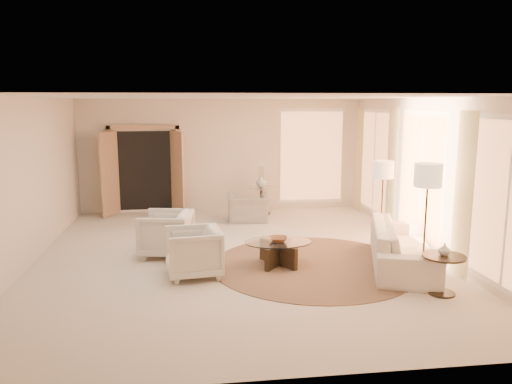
{
  "coord_description": "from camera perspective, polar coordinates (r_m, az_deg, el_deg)",
  "views": [
    {
      "loc": [
        -0.76,
        -8.48,
        2.72
      ],
      "look_at": [
        0.4,
        0.4,
        1.1
      ],
      "focal_mm": 35.0,
      "sensor_mm": 36.0,
      "label": 1
    }
  ],
  "objects": [
    {
      "name": "room",
      "position": [
        8.62,
        -2.29,
        1.42
      ],
      "size": [
        7.04,
        8.04,
        2.83
      ],
      "color": "beige",
      "rests_on": "ground"
    },
    {
      "name": "windows_right",
      "position": [
        9.66,
        18.5,
        1.56
      ],
      "size": [
        0.1,
        6.4,
        2.4
      ],
      "primitive_type": null,
      "color": "#FFA466",
      "rests_on": "room"
    },
    {
      "name": "window_back_corner",
      "position": [
        12.88,
        6.37,
        4.08
      ],
      "size": [
        1.7,
        0.1,
        2.4
      ],
      "primitive_type": null,
      "color": "#FFA466",
      "rests_on": "room"
    },
    {
      "name": "curtains_right",
      "position": [
        10.45,
        16.1,
        2.04
      ],
      "size": [
        0.06,
        5.2,
        2.6
      ],
      "primitive_type": null,
      "color": "beige",
      "rests_on": "room"
    },
    {
      "name": "french_doors",
      "position": [
        12.47,
        -12.62,
        2.38
      ],
      "size": [
        1.95,
        0.66,
        2.16
      ],
      "color": "tan",
      "rests_on": "room"
    },
    {
      "name": "area_rug",
      "position": [
        8.57,
        6.63,
        -8.28
      ],
      "size": [
        4.41,
        4.41,
        0.01
      ],
      "primitive_type": "cylinder",
      "rotation": [
        0.0,
        0.0,
        -0.34
      ],
      "color": "#422B1D",
      "rests_on": "room"
    },
    {
      "name": "sofa",
      "position": [
        8.73,
        16.43,
        -5.9
      ],
      "size": [
        1.67,
        2.62,
        0.71
      ],
      "primitive_type": "imported",
      "rotation": [
        0.0,
        0.0,
        1.25
      ],
      "color": "silver",
      "rests_on": "room"
    },
    {
      "name": "armchair_left",
      "position": [
        9.08,
        -10.26,
        -4.46
      ],
      "size": [
        0.96,
        1.0,
        0.88
      ],
      "primitive_type": "imported",
      "rotation": [
        0.0,
        0.0,
        -1.77
      ],
      "color": "silver",
      "rests_on": "room"
    },
    {
      "name": "armchair_right",
      "position": [
        7.96,
        -7.17,
        -6.58
      ],
      "size": [
        0.87,
        0.91,
        0.85
      ],
      "primitive_type": "imported",
      "rotation": [
        0.0,
        0.0,
        -1.45
      ],
      "color": "silver",
      "rests_on": "room"
    },
    {
      "name": "accent_chair",
      "position": [
        11.5,
        -0.92,
        -1.34
      ],
      "size": [
        0.97,
        0.66,
        0.82
      ],
      "primitive_type": "imported",
      "rotation": [
        0.0,
        0.0,
        3.09
      ],
      "color": "gray",
      "rests_on": "room"
    },
    {
      "name": "coffee_table",
      "position": [
        8.46,
        2.55,
        -6.67
      ],
      "size": [
        1.15,
        1.15,
        0.42
      ],
      "rotation": [
        0.0,
        0.0,
        -0.02
      ],
      "color": "black",
      "rests_on": "room"
    },
    {
      "name": "end_table",
      "position": [
        7.66,
        20.6,
        -8.1
      ],
      "size": [
        0.61,
        0.61,
        0.58
      ],
      "rotation": [
        0.0,
        0.0,
        0.21
      ],
      "color": "black",
      "rests_on": "room"
    },
    {
      "name": "side_table",
      "position": [
        12.22,
        0.61,
        -0.65
      ],
      "size": [
        0.58,
        0.58,
        0.67
      ],
      "rotation": [
        0.0,
        0.0,
        -0.1
      ],
      "color": "#30211A",
      "rests_on": "room"
    },
    {
      "name": "floor_lamp_near",
      "position": [
        9.9,
        14.35,
        2.08
      ],
      "size": [
        0.39,
        0.39,
        1.61
      ],
      "rotation": [
        0.0,
        0.0,
        0.27
      ],
      "color": "#30211A",
      "rests_on": "room"
    },
    {
      "name": "floor_lamp_far",
      "position": [
        8.23,
        19.05,
        1.26
      ],
      "size": [
        0.43,
        0.43,
        1.78
      ],
      "rotation": [
        0.0,
        0.0,
        -0.41
      ],
      "color": "#30211A",
      "rests_on": "room"
    },
    {
      "name": "bowl",
      "position": [
        8.4,
        2.56,
        -5.41
      ],
      "size": [
        0.34,
        0.34,
        0.08
      ],
      "primitive_type": "imported",
      "rotation": [
        0.0,
        0.0,
        -0.11
      ],
      "color": "brown",
      "rests_on": "coffee_table"
    },
    {
      "name": "end_vase",
      "position": [
        7.59,
        20.73,
        -6.18
      ],
      "size": [
        0.22,
        0.22,
        0.18
      ],
      "primitive_type": "imported",
      "rotation": [
        0.0,
        0.0,
        0.36
      ],
      "color": "silver",
      "rests_on": "end_table"
    },
    {
      "name": "side_vase",
      "position": [
        12.16,
        0.61,
        1.17
      ],
      "size": [
        0.34,
        0.34,
        0.27
      ],
      "primitive_type": "imported",
      "rotation": [
        0.0,
        0.0,
        -0.41
      ],
      "color": "silver",
      "rests_on": "side_table"
    }
  ]
}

